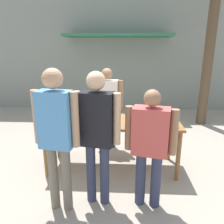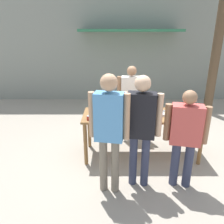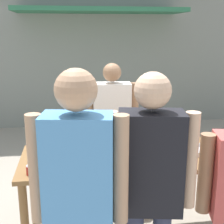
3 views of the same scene
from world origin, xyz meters
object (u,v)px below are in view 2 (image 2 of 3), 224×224
(person_customer_holding_hotdog, at_px, (108,125))
(person_customer_with_cup, at_px, (185,133))
(person_customer_waiting_in_line, at_px, (140,123))
(condiment_jar_ketchup, at_px, (94,118))
(food_tray_buns, at_px, (168,114))
(utility_pole, at_px, (221,18))
(food_tray_sausages, at_px, (112,114))
(condiment_jar_mustard, at_px, (88,118))
(beer_cup, at_px, (198,117))
(person_server_behind_table, at_px, (130,96))

(person_customer_holding_hotdog, height_order, person_customer_with_cup, person_customer_holding_hotdog)
(person_customer_waiting_in_line, bearing_deg, condiment_jar_ketchup, -29.68)
(food_tray_buns, relative_size, condiment_jar_ketchup, 5.55)
(food_tray_buns, bearing_deg, person_customer_waiting_in_line, -125.96)
(utility_pole, bearing_deg, food_tray_sausages, -139.48)
(person_customer_holding_hotdog, bearing_deg, condiment_jar_ketchup, -60.70)
(food_tray_buns, height_order, utility_pole, utility_pole)
(food_tray_buns, bearing_deg, person_customer_holding_hotdog, -137.02)
(food_tray_buns, relative_size, utility_pole, 0.09)
(food_tray_buns, bearing_deg, condiment_jar_mustard, -169.42)
(condiment_jar_mustard, height_order, person_customer_with_cup, person_customer_with_cup)
(food_tray_buns, height_order, person_customer_waiting_in_line, person_customer_waiting_in_line)
(beer_cup, height_order, person_customer_holding_hotdog, person_customer_holding_hotdog)
(food_tray_buns, bearing_deg, utility_pole, 53.24)
(condiment_jar_ketchup, xyz_separation_m, beer_cup, (1.86, 0.01, 0.01))
(food_tray_sausages, xyz_separation_m, person_customer_waiting_in_line, (0.41, -0.90, 0.18))
(person_customer_waiting_in_line, bearing_deg, utility_pole, -116.55)
(food_tray_sausages, relative_size, person_customer_holding_hotdog, 0.20)
(condiment_jar_mustard, distance_m, condiment_jar_ketchup, 0.10)
(food_tray_sausages, distance_m, condiment_jar_ketchup, 0.43)
(condiment_jar_mustard, bearing_deg, person_customer_with_cup, -23.03)
(beer_cup, distance_m, person_server_behind_table, 1.59)
(utility_pole, bearing_deg, condiment_jar_mustard, -140.38)
(condiment_jar_ketchup, distance_m, person_customer_holding_hotdog, 0.83)
(person_customer_holding_hotdog, distance_m, utility_pole, 4.91)
(person_customer_with_cup, xyz_separation_m, utility_pole, (1.85, 3.43, 1.79))
(food_tray_sausages, bearing_deg, person_customer_holding_hotdog, -93.23)
(utility_pole, bearing_deg, person_customer_waiting_in_line, -126.55)
(food_tray_sausages, relative_size, condiment_jar_ketchup, 4.48)
(condiment_jar_ketchup, xyz_separation_m, person_server_behind_table, (0.74, 1.14, 0.07))
(utility_pole, bearing_deg, condiment_jar_ketchup, -139.47)
(food_tray_buns, xyz_separation_m, condiment_jar_mustard, (-1.49, -0.28, 0.02))
(food_tray_buns, relative_size, condiment_jar_mustard, 5.55)
(person_customer_with_cup, distance_m, person_customer_waiting_in_line, 0.68)
(condiment_jar_mustard, bearing_deg, food_tray_sausages, 32.83)
(person_customer_holding_hotdog, bearing_deg, person_customer_waiting_in_line, -152.84)
(person_customer_with_cup, bearing_deg, person_server_behind_table, -56.65)
(food_tray_buns, height_order, condiment_jar_mustard, condiment_jar_mustard)
(food_tray_sausages, relative_size, person_server_behind_table, 0.22)
(food_tray_buns, relative_size, person_server_behind_table, 0.27)
(condiment_jar_ketchup, distance_m, utility_pole, 4.65)
(person_customer_waiting_in_line, relative_size, utility_pole, 0.34)
(condiment_jar_ketchup, xyz_separation_m, person_customer_holding_hotdog, (0.27, -0.76, 0.20))
(condiment_jar_mustard, height_order, utility_pole, utility_pole)
(food_tray_sausages, xyz_separation_m, person_customer_holding_hotdog, (-0.06, -1.04, 0.22))
(person_customer_holding_hotdog, bearing_deg, food_tray_sausages, -83.49)
(person_customer_with_cup, bearing_deg, person_customer_waiting_in_line, 10.73)
(food_tray_buns, bearing_deg, person_server_behind_table, 127.13)
(utility_pole, bearing_deg, person_server_behind_table, -146.86)
(condiment_jar_mustard, distance_m, utility_pole, 4.72)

